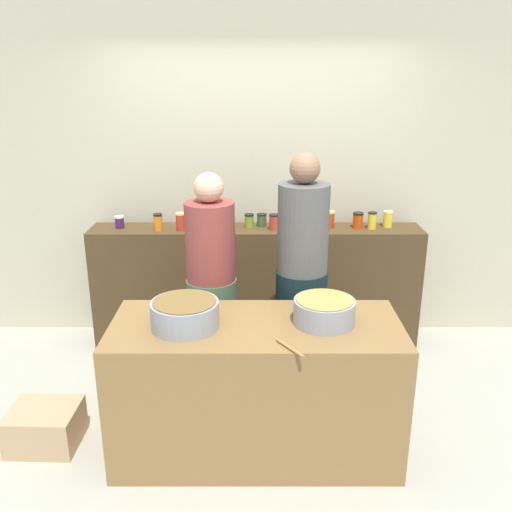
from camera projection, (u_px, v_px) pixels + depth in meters
The scene contains 24 objects.
ground at pixel (256, 418), 3.73m from camera, with size 12.00×12.00×0.00m, color #A19D8E.
storefront_wall at pixel (256, 164), 4.62m from camera, with size 4.80×0.12×3.00m, color #B8AE92.
display_shelf at pixel (256, 287), 4.60m from camera, with size 2.70×0.36×1.03m, color #43301A.
prep_table at pixel (256, 388), 3.31m from camera, with size 1.70×0.70×0.85m, color brown.
preserve_jar_0 at pixel (119, 222), 4.43m from camera, with size 0.08×0.08×0.10m.
preserve_jar_1 at pixel (158, 222), 4.35m from camera, with size 0.07×0.07×0.14m.
preserve_jar_2 at pixel (180, 222), 4.36m from camera, with size 0.07×0.07×0.14m.
preserve_jar_3 at pixel (195, 221), 4.44m from camera, with size 0.07×0.07×0.10m.
preserve_jar_4 at pixel (217, 219), 4.43m from camera, with size 0.08×0.08×0.14m.
preserve_jar_5 at pixel (230, 219), 4.44m from camera, with size 0.07×0.07×0.14m.
preserve_jar_6 at pixel (249, 221), 4.45m from camera, with size 0.08×0.08×0.11m.
preserve_jar_7 at pixel (262, 220), 4.48m from camera, with size 0.08×0.08×0.11m.
preserve_jar_8 at pixel (274, 222), 4.36m from camera, with size 0.08×0.08×0.13m.
preserve_jar_9 at pixel (299, 222), 4.35m from camera, with size 0.09×0.09×0.13m.
preserve_jar_10 at pixel (329, 219), 4.44m from camera, with size 0.08×0.08×0.14m.
preserve_jar_11 at pixel (358, 220), 4.42m from camera, with size 0.09×0.09×0.13m.
preserve_jar_12 at pixel (372, 220), 4.40m from camera, with size 0.07×0.07×0.14m.
preserve_jar_13 at pixel (388, 219), 4.46m from camera, with size 0.08×0.08×0.13m.
cooking_pot_left at pixel (185, 314), 3.11m from camera, with size 0.39×0.39×0.16m.
cooking_pot_center at pixel (324, 311), 3.16m from camera, with size 0.36×0.36×0.15m.
wooden_spoon at pixel (290, 348), 2.88m from camera, with size 0.02×0.02×0.23m, color #9E703D.
cook_with_tongs at pixel (212, 299), 3.81m from camera, with size 0.35×0.35×1.63m.
cook_in_cap at pixel (301, 294), 3.73m from camera, with size 0.35×0.35×1.76m.
bread_crate at pixel (45, 427), 3.43m from camera, with size 0.42×0.35×0.25m, color tan.
Camera 1 is at (-0.00, -3.17, 2.25)m, focal length 38.36 mm.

